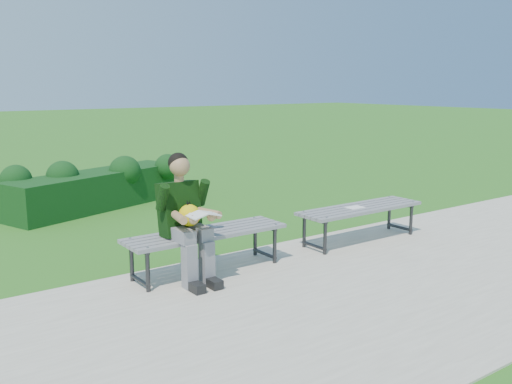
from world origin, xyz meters
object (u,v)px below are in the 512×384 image
(bench_right, at_px, (360,211))
(paper_sheet, at_px, (355,207))
(hedge, at_px, (96,186))
(seated_boy, at_px, (185,214))
(bench_left, at_px, (206,236))

(bench_right, height_order, paper_sheet, bench_right)
(hedge, height_order, paper_sheet, hedge)
(seated_boy, distance_m, paper_sheet, 2.46)
(seated_boy, xyz_separation_m, paper_sheet, (2.45, 0.00, -0.24))
(hedge, xyz_separation_m, seated_boy, (-0.53, -4.01, 0.35))
(seated_boy, bearing_deg, bench_left, 17.20)
(bench_right, height_order, seated_boy, seated_boy)
(hedge, bearing_deg, bench_right, -63.33)
(bench_right, bearing_deg, bench_left, 177.72)
(seated_boy, bearing_deg, bench_right, 0.08)
(paper_sheet, bearing_deg, hedge, 115.52)
(hedge, relative_size, paper_sheet, 13.92)
(bench_right, bearing_deg, hedge, 116.67)
(seated_boy, bearing_deg, hedge, 82.42)
(bench_left, distance_m, seated_boy, 0.43)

